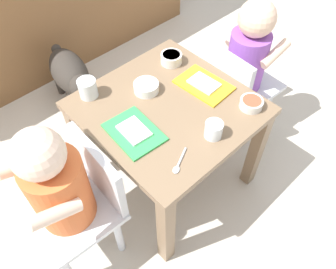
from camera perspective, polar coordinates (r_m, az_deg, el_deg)
name	(u,v)px	position (r m, az deg, el deg)	size (l,w,h in m)	color
ground_plane	(168,176)	(1.51, 0.00, -7.02)	(7.00, 7.00, 0.00)	beige
dining_table	(168,121)	(1.22, 0.00, 2.29)	(0.55, 0.55, 0.44)	#7A6047
seated_child_left	(62,187)	(1.05, -17.39, -8.49)	(0.30, 0.30, 0.66)	silver
seated_child_right	(245,59)	(1.44, 12.86, 12.32)	(0.30, 0.30, 0.66)	silver
dog	(71,74)	(1.75, -16.00, 9.73)	(0.23, 0.42, 0.29)	#332D28
food_tray_left	(134,132)	(1.08, -5.71, 0.45)	(0.15, 0.19, 0.02)	green
food_tray_right	(204,84)	(1.24, 6.05, 8.37)	(0.14, 0.20, 0.02)	gold
water_cup_left	(213,130)	(1.07, 7.66, 0.67)	(0.06, 0.06, 0.06)	white
water_cup_right	(88,89)	(1.21, -13.31, 7.43)	(0.06, 0.06, 0.07)	white
cereal_bowl_right_side	(146,87)	(1.21, -3.68, 8.00)	(0.09, 0.09, 0.03)	white
cereal_bowl_left_side	(171,58)	(1.32, 0.56, 12.72)	(0.08, 0.08, 0.04)	silver
veggie_bowl_far	(251,103)	(1.18, 13.83, 5.12)	(0.08, 0.08, 0.03)	silver
spoon_by_left_tray	(179,163)	(1.01, 1.87, -4.84)	(0.10, 0.05, 0.01)	silver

